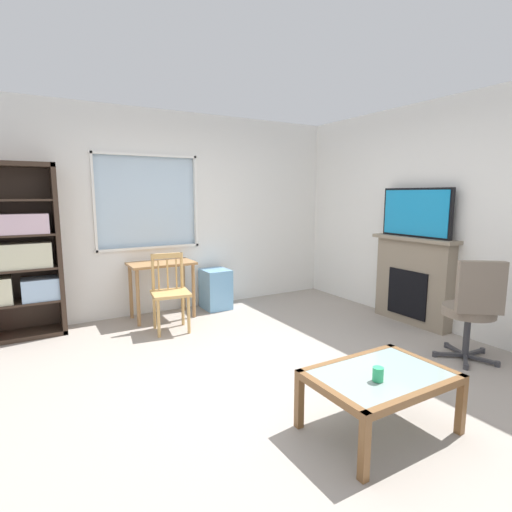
{
  "coord_description": "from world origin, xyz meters",
  "views": [
    {
      "loc": [
        -1.76,
        -2.88,
        1.58
      ],
      "look_at": [
        0.36,
        0.76,
        0.93
      ],
      "focal_mm": 27.79,
      "sensor_mm": 36.0,
      "label": 1
    }
  ],
  "objects_px": {
    "desk_under_window": "(162,272)",
    "office_chair": "(473,306)",
    "fireplace": "(413,280)",
    "plastic_drawer_unit": "(216,289)",
    "coffee_table": "(380,381)",
    "bookshelf": "(15,256)",
    "sippy_cup": "(378,374)",
    "wooden_chair": "(170,292)",
    "tv": "(416,213)"
  },
  "relations": [
    {
      "from": "office_chair",
      "to": "wooden_chair",
      "type": "bearing_deg",
      "value": 133.1
    },
    {
      "from": "coffee_table",
      "to": "sippy_cup",
      "type": "bearing_deg",
      "value": -145.68
    },
    {
      "from": "wooden_chair",
      "to": "fireplace",
      "type": "relative_size",
      "value": 0.82
    },
    {
      "from": "bookshelf",
      "to": "sippy_cup",
      "type": "height_order",
      "value": "bookshelf"
    },
    {
      "from": "office_chair",
      "to": "sippy_cup",
      "type": "bearing_deg",
      "value": -166.08
    },
    {
      "from": "bookshelf",
      "to": "fireplace",
      "type": "distance_m",
      "value": 4.61
    },
    {
      "from": "bookshelf",
      "to": "desk_under_window",
      "type": "distance_m",
      "value": 1.62
    },
    {
      "from": "tv",
      "to": "office_chair",
      "type": "xyz_separation_m",
      "value": [
        -0.49,
        -1.07,
        -0.81
      ]
    },
    {
      "from": "wooden_chair",
      "to": "plastic_drawer_unit",
      "type": "relative_size",
      "value": 1.63
    },
    {
      "from": "desk_under_window",
      "to": "wooden_chair",
      "type": "height_order",
      "value": "wooden_chair"
    },
    {
      "from": "coffee_table",
      "to": "office_chair",
      "type": "bearing_deg",
      "value": 12.38
    },
    {
      "from": "office_chair",
      "to": "tv",
      "type": "bearing_deg",
      "value": 65.41
    },
    {
      "from": "coffee_table",
      "to": "sippy_cup",
      "type": "relative_size",
      "value": 10.39
    },
    {
      "from": "plastic_drawer_unit",
      "to": "bookshelf",
      "type": "bearing_deg",
      "value": 178.55
    },
    {
      "from": "bookshelf",
      "to": "desk_under_window",
      "type": "height_order",
      "value": "bookshelf"
    },
    {
      "from": "bookshelf",
      "to": "wooden_chair",
      "type": "bearing_deg",
      "value": -22.25
    },
    {
      "from": "desk_under_window",
      "to": "sippy_cup",
      "type": "height_order",
      "value": "desk_under_window"
    },
    {
      "from": "bookshelf",
      "to": "desk_under_window",
      "type": "bearing_deg",
      "value": -3.95
    },
    {
      "from": "desk_under_window",
      "to": "wooden_chair",
      "type": "xyz_separation_m",
      "value": [
        -0.06,
        -0.51,
        -0.13
      ]
    },
    {
      "from": "wooden_chair",
      "to": "bookshelf",
      "type": "bearing_deg",
      "value": 157.75
    },
    {
      "from": "tv",
      "to": "sippy_cup",
      "type": "bearing_deg",
      "value": -145.78
    },
    {
      "from": "wooden_chair",
      "to": "coffee_table",
      "type": "xyz_separation_m",
      "value": [
        0.57,
        -2.66,
        -0.11
      ]
    },
    {
      "from": "wooden_chair",
      "to": "sippy_cup",
      "type": "distance_m",
      "value": 2.77
    },
    {
      "from": "wooden_chair",
      "to": "tv",
      "type": "relative_size",
      "value": 0.96
    },
    {
      "from": "desk_under_window",
      "to": "office_chair",
      "type": "xyz_separation_m",
      "value": [
        2.1,
        -2.83,
        -0.04
      ]
    },
    {
      "from": "fireplace",
      "to": "tv",
      "type": "xyz_separation_m",
      "value": [
        -0.02,
        0.0,
        0.83
      ]
    },
    {
      "from": "plastic_drawer_unit",
      "to": "sippy_cup",
      "type": "relative_size",
      "value": 6.14
    },
    {
      "from": "desk_under_window",
      "to": "coffee_table",
      "type": "distance_m",
      "value": 3.23
    },
    {
      "from": "bookshelf",
      "to": "tv",
      "type": "bearing_deg",
      "value": -24.09
    },
    {
      "from": "desk_under_window",
      "to": "fireplace",
      "type": "relative_size",
      "value": 0.73
    },
    {
      "from": "plastic_drawer_unit",
      "to": "sippy_cup",
      "type": "distance_m",
      "value": 3.33
    },
    {
      "from": "desk_under_window",
      "to": "plastic_drawer_unit",
      "type": "height_order",
      "value": "desk_under_window"
    },
    {
      "from": "office_chair",
      "to": "coffee_table",
      "type": "relative_size",
      "value": 1.07
    },
    {
      "from": "bookshelf",
      "to": "office_chair",
      "type": "xyz_separation_m",
      "value": [
        3.69,
        -2.94,
        -0.36
      ]
    },
    {
      "from": "desk_under_window",
      "to": "coffee_table",
      "type": "height_order",
      "value": "desk_under_window"
    },
    {
      "from": "plastic_drawer_unit",
      "to": "coffee_table",
      "type": "bearing_deg",
      "value": -94.82
    },
    {
      "from": "bookshelf",
      "to": "coffee_table",
      "type": "relative_size",
      "value": 2.06
    },
    {
      "from": "desk_under_window",
      "to": "coffee_table",
      "type": "xyz_separation_m",
      "value": [
        0.5,
        -3.18,
        -0.24
      ]
    },
    {
      "from": "tv",
      "to": "coffee_table",
      "type": "height_order",
      "value": "tv"
    },
    {
      "from": "plastic_drawer_unit",
      "to": "office_chair",
      "type": "xyz_separation_m",
      "value": [
        1.33,
        -2.88,
        0.28
      ]
    },
    {
      "from": "bookshelf",
      "to": "fireplace",
      "type": "relative_size",
      "value": 1.74
    },
    {
      "from": "plastic_drawer_unit",
      "to": "office_chair",
      "type": "bearing_deg",
      "value": -65.24
    },
    {
      "from": "bookshelf",
      "to": "plastic_drawer_unit",
      "type": "relative_size",
      "value": 3.48
    },
    {
      "from": "bookshelf",
      "to": "tv",
      "type": "xyz_separation_m",
      "value": [
        4.18,
        -1.87,
        0.45
      ]
    },
    {
      "from": "wooden_chair",
      "to": "sippy_cup",
      "type": "relative_size",
      "value": 10.0
    },
    {
      "from": "bookshelf",
      "to": "office_chair",
      "type": "relative_size",
      "value": 1.93
    },
    {
      "from": "office_chair",
      "to": "sippy_cup",
      "type": "distance_m",
      "value": 1.76
    },
    {
      "from": "office_chair",
      "to": "coffee_table",
      "type": "bearing_deg",
      "value": -167.62
    },
    {
      "from": "fireplace",
      "to": "office_chair",
      "type": "xyz_separation_m",
      "value": [
        -0.51,
        -1.07,
        0.01
      ]
    },
    {
      "from": "wooden_chair",
      "to": "plastic_drawer_unit",
      "type": "height_order",
      "value": "wooden_chair"
    }
  ]
}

